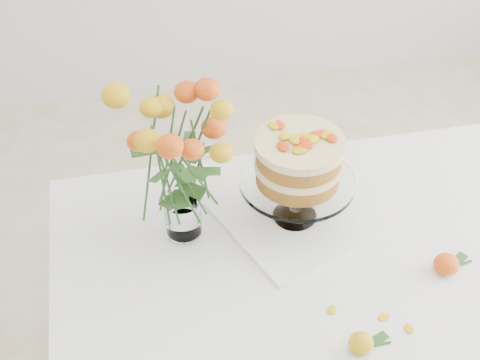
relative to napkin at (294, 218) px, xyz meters
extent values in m
cube|color=tan|center=(0.12, -0.19, -0.03)|extent=(1.40, 0.90, 0.04)
cylinder|color=tan|center=(-0.50, 0.18, -0.41)|extent=(0.06, 0.06, 0.71)
cube|color=white|center=(0.12, -0.19, -0.01)|extent=(1.42, 0.92, 0.01)
cube|color=white|center=(0.12, 0.27, -0.11)|extent=(1.42, 0.01, 0.20)
cube|color=white|center=(-0.59, -0.19, -0.11)|extent=(0.01, 0.92, 0.20)
cube|color=white|center=(0.00, 0.00, 0.00)|extent=(0.42, 0.42, 0.01)
cylinder|color=white|center=(0.00, 0.00, 0.07)|extent=(0.03, 0.03, 0.09)
cylinder|color=white|center=(0.00, 0.00, 0.12)|extent=(0.27, 0.27, 0.01)
cylinder|color=olive|center=(0.00, 0.00, 0.14)|extent=(0.23, 0.23, 0.04)
cylinder|color=beige|center=(0.00, 0.00, 0.17)|extent=(0.24, 0.24, 0.02)
cylinder|color=olive|center=(0.00, 0.00, 0.20)|extent=(0.23, 0.23, 0.04)
cylinder|color=beige|center=(0.00, 0.00, 0.23)|extent=(0.24, 0.24, 0.02)
cylinder|color=white|center=(-0.27, 0.01, 0.00)|extent=(0.07, 0.07, 0.01)
cylinder|color=white|center=(-0.27, 0.01, 0.05)|extent=(0.08, 0.08, 0.10)
ellipsoid|color=gold|center=(0.03, -0.39, 0.02)|extent=(0.05, 0.05, 0.04)
cylinder|color=#255421|center=(0.06, -0.39, 0.00)|extent=(0.06, 0.01, 0.01)
ellipsoid|color=red|center=(0.28, -0.23, 0.02)|extent=(0.06, 0.06, 0.05)
cylinder|color=#255421|center=(0.32, -0.23, 0.00)|extent=(0.07, 0.02, 0.01)
ellipsoid|color=#DCBA0D|center=(0.00, -0.29, 0.00)|extent=(0.03, 0.02, 0.00)
ellipsoid|color=#DCBA0D|center=(0.10, -0.33, 0.00)|extent=(0.03, 0.02, 0.00)
ellipsoid|color=#DCBA0D|center=(0.14, -0.37, 0.00)|extent=(0.03, 0.02, 0.00)
camera|label=1|loc=(-0.37, -1.12, 1.13)|focal=50.00mm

